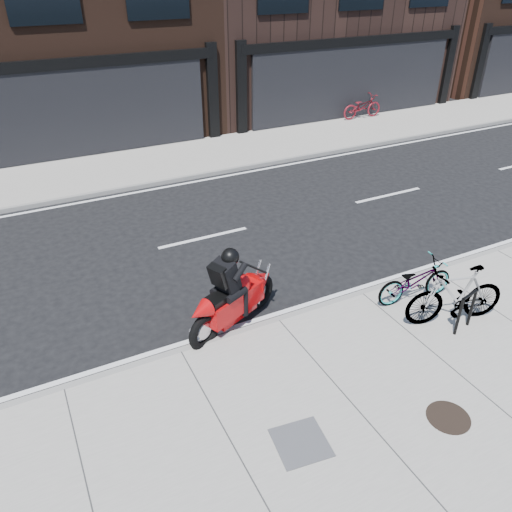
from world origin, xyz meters
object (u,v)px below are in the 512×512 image
manhole_cover (448,417)px  utility_grate (301,442)px  bike_rack (466,309)px  bicycle_rear (455,295)px  bicycle_front (415,281)px  bicycle_far (362,107)px  motorcycle (237,293)px

manhole_cover → utility_grate: size_ratio=0.88×
bike_rack → bicycle_rear: (0.01, 0.31, 0.11)m
bike_rack → manhole_cover: 2.37m
bicycle_front → bike_rack: bearing=-166.8°
bicycle_far → utility_grate: bicycle_far is taller
bicycle_front → bicycle_rear: bicycle_rear is taller
bike_rack → utility_grate: 4.16m
bike_rack → bicycle_rear: 0.33m
motorcycle → manhole_cover: size_ratio=3.35×
bicycle_far → manhole_cover: bearing=148.1°
utility_grate → motorcycle: bearing=82.3°
bicycle_far → utility_grate: size_ratio=2.54×
motorcycle → bicycle_far: (10.93, 10.55, -0.08)m
bike_rack → bicycle_far: 14.72m
bike_rack → bicycle_front: bearing=97.3°
bicycle_rear → utility_grate: (-4.05, -1.16, -0.59)m
bike_rack → bicycle_rear: size_ratio=0.42×
bike_rack → bicycle_far: bicycle_far is taller
motorcycle → manhole_cover: 4.16m
bicycle_far → utility_grate: bearing=140.9°
motorcycle → utility_grate: (-0.42, -3.07, -0.58)m
bicycle_rear → utility_grate: 4.26m
manhole_cover → utility_grate: same height
bicycle_front → bicycle_rear: (0.16, -0.87, 0.15)m
bicycle_front → motorcycle: bearing=79.1°
bike_rack → motorcycle: size_ratio=0.37×
bicycle_front → utility_grate: 4.41m
bicycle_far → manhole_cover: size_ratio=2.89×
utility_grate → bike_rack: bearing=11.9°
bicycle_rear → utility_grate: bicycle_rear is taller
bike_rack → bicycle_far: size_ratio=0.43×
bicycle_front → manhole_cover: (-1.64, -2.64, -0.44)m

